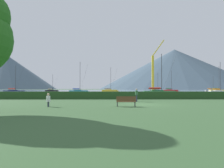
# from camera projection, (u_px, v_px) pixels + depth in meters

# --- Properties ---
(ground_plane) EXTENTS (1000.00, 1000.00, 0.00)m
(ground_plane) POSITION_uv_depth(u_px,v_px,m) (143.00, 104.00, 21.02)
(ground_plane) COLOR #385B33
(harbor_water) EXTENTS (320.00, 246.00, 0.00)m
(harbor_water) POSITION_uv_depth(u_px,v_px,m) (114.00, 91.00, 157.98)
(harbor_water) COLOR gray
(harbor_water) RESTS_ON ground_plane
(hedge_line) EXTENTS (80.00, 1.20, 1.19)m
(hedge_line) POSITION_uv_depth(u_px,v_px,m) (131.00, 95.00, 32.03)
(hedge_line) COLOR #284C23
(hedge_line) RESTS_ON ground_plane
(sailboat_slip_0) EXTENTS (7.04, 2.45, 10.37)m
(sailboat_slip_0) POSITION_uv_depth(u_px,v_px,m) (219.00, 92.00, 66.17)
(sailboat_slip_0) COLOR white
(sailboat_slip_0) RESTS_ON harbor_water
(sailboat_slip_1) EXTENTS (8.16, 2.81, 9.64)m
(sailboat_slip_1) POSITION_uv_depth(u_px,v_px,m) (160.00, 93.00, 46.20)
(sailboat_slip_1) COLOR #236B38
(sailboat_slip_1) RESTS_ON harbor_water
(sailboat_slip_2) EXTENTS (7.92, 3.51, 11.43)m
(sailboat_slip_2) POSITION_uv_depth(u_px,v_px,m) (110.00, 91.00, 92.08)
(sailboat_slip_2) COLOR gold
(sailboat_slip_2) RESTS_ON harbor_water
(sailboat_slip_3) EXTENTS (6.71, 2.47, 8.36)m
(sailboat_slip_3) POSITION_uv_depth(u_px,v_px,m) (52.00, 91.00, 97.14)
(sailboat_slip_3) COLOR black
(sailboat_slip_3) RESTS_ON harbor_water
(sailboat_slip_4) EXTENTS (7.55, 2.64, 10.33)m
(sailboat_slip_4) POSITION_uv_depth(u_px,v_px,m) (171.00, 91.00, 95.23)
(sailboat_slip_4) COLOR red
(sailboat_slip_4) RESTS_ON harbor_water
(sailboat_slip_5) EXTENTS (7.31, 3.15, 10.99)m
(sailboat_slip_5) POSITION_uv_depth(u_px,v_px,m) (79.00, 91.00, 70.65)
(sailboat_slip_5) COLOR #19707A
(sailboat_slip_5) RESTS_ON harbor_water
(sailboat_slip_6) EXTENTS (7.42, 3.82, 7.93)m
(sailboat_slip_6) POSITION_uv_depth(u_px,v_px,m) (212.00, 91.00, 100.81)
(sailboat_slip_6) COLOR #9E9EA3
(sailboat_slip_6) RESTS_ON harbor_water
(sailboat_slip_7) EXTENTS (7.58, 3.55, 9.39)m
(sailboat_slip_7) POSITION_uv_depth(u_px,v_px,m) (14.00, 92.00, 66.25)
(sailboat_slip_7) COLOR navy
(sailboat_slip_7) RESTS_ON harbor_water
(sailboat_slip_9) EXTENTS (6.58, 3.61, 8.03)m
(sailboat_slip_9) POSITION_uv_depth(u_px,v_px,m) (157.00, 91.00, 83.75)
(sailboat_slip_9) COLOR #236B38
(sailboat_slip_9) RESTS_ON harbor_water
(sailboat_slip_10) EXTENTS (8.10, 3.11, 11.58)m
(sailboat_slip_10) POSITION_uv_depth(u_px,v_px,m) (218.00, 91.00, 90.09)
(sailboat_slip_10) COLOR gold
(sailboat_slip_10) RESTS_ON harbor_water
(park_bench_under_tree) EXTENTS (1.81, 0.56, 0.95)m
(park_bench_under_tree) POSITION_uv_depth(u_px,v_px,m) (126.00, 101.00, 18.57)
(park_bench_under_tree) COLOR brown
(park_bench_under_tree) RESTS_ON ground_plane
(person_seated_viewer) EXTENTS (0.36, 0.56, 1.25)m
(person_seated_viewer) POSITION_uv_depth(u_px,v_px,m) (48.00, 99.00, 18.42)
(person_seated_viewer) COLOR #2D3347
(person_seated_viewer) RESTS_ON ground_plane
(person_standing_walker) EXTENTS (0.36, 0.55, 1.65)m
(person_standing_walker) POSITION_uv_depth(u_px,v_px,m) (137.00, 94.00, 25.51)
(person_standing_walker) COLOR #2D3347
(person_standing_walker) RESTS_ON ground_plane
(dock_crane) EXTENTS (5.79, 2.00, 21.64)m
(dock_crane) POSITION_uv_depth(u_px,v_px,m) (153.00, 76.00, 81.99)
(dock_crane) COLOR #333338
(dock_crane) RESTS_ON ground_plane
(distant_hill_west_ridge) EXTENTS (287.31, 287.31, 75.95)m
(distant_hill_west_ridge) POSITION_uv_depth(u_px,v_px,m) (175.00, 69.00, 382.77)
(distant_hill_west_ridge) COLOR #425666
(distant_hill_west_ridge) RESTS_ON ground_plane
(distant_hill_central_peak) EXTENTS (293.32, 293.32, 51.35)m
(distant_hill_central_peak) POSITION_uv_depth(u_px,v_px,m) (185.00, 77.00, 406.80)
(distant_hill_central_peak) COLOR #425666
(distant_hill_central_peak) RESTS_ON ground_plane
(distant_hill_east_ridge) EXTENTS (206.81, 206.81, 72.70)m
(distant_hill_east_ridge) POSITION_uv_depth(u_px,v_px,m) (5.00, 72.00, 415.87)
(distant_hill_east_ridge) COLOR #4C6070
(distant_hill_east_ridge) RESTS_ON ground_plane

